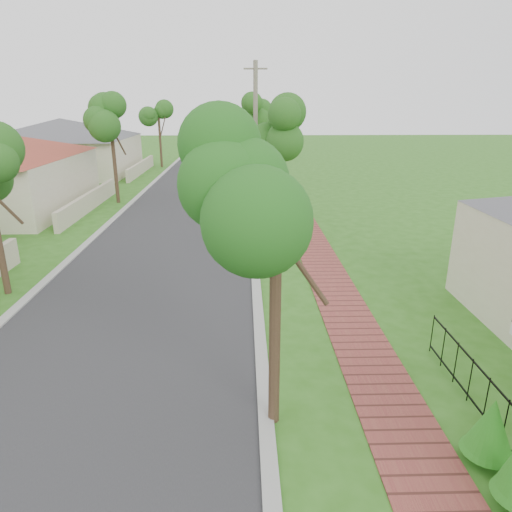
# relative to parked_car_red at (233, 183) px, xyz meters

# --- Properties ---
(ground) EXTENTS (160.00, 160.00, 0.00)m
(ground) POSITION_rel_parked_car_red_xyz_m (0.43, -23.99, -0.81)
(ground) COLOR #2C6317
(ground) RESTS_ON ground
(road) EXTENTS (7.00, 120.00, 0.02)m
(road) POSITION_rel_parked_car_red_xyz_m (-2.57, -3.99, -0.81)
(road) COLOR #28282B
(road) RESTS_ON ground
(kerb_right) EXTENTS (0.30, 120.00, 0.10)m
(kerb_right) POSITION_rel_parked_car_red_xyz_m (1.08, -3.99, -0.81)
(kerb_right) COLOR #9E9E99
(kerb_right) RESTS_ON ground
(kerb_left) EXTENTS (0.30, 120.00, 0.10)m
(kerb_left) POSITION_rel_parked_car_red_xyz_m (-6.22, -3.99, -0.81)
(kerb_left) COLOR #9E9E99
(kerb_left) RESTS_ON ground
(sidewalk) EXTENTS (1.50, 120.00, 0.03)m
(sidewalk) POSITION_rel_parked_car_red_xyz_m (3.68, -3.99, -0.81)
(sidewalk) COLOR brown
(sidewalk) RESTS_ON ground
(street_trees) EXTENTS (10.70, 37.65, 5.89)m
(street_trees) POSITION_rel_parked_car_red_xyz_m (-2.44, 2.85, 3.72)
(street_trees) COLOR #382619
(street_trees) RESTS_ON ground
(far_house_grey) EXTENTS (15.56, 15.56, 4.60)m
(far_house_grey) POSITION_rel_parked_car_red_xyz_m (-14.54, 10.01, 1.53)
(far_house_grey) COLOR beige
(far_house_grey) RESTS_ON ground
(parked_car_red) EXTENTS (2.85, 5.06, 1.63)m
(parked_car_red) POSITION_rel_parked_car_red_xyz_m (0.00, 0.00, 0.00)
(parked_car_red) COLOR maroon
(parked_car_red) RESTS_ON ground
(parked_car_white) EXTENTS (1.64, 4.55, 1.49)m
(parked_car_white) POSITION_rel_parked_car_red_xyz_m (-0.57, 13.34, -0.07)
(parked_car_white) COLOR silver
(parked_car_white) RESTS_ON ground
(near_tree) EXTENTS (2.17, 2.17, 5.57)m
(near_tree) POSITION_rel_parked_car_red_xyz_m (1.23, -22.49, 3.63)
(near_tree) COLOR #382619
(near_tree) RESTS_ON ground
(utility_pole) EXTENTS (1.20, 0.24, 7.90)m
(utility_pole) POSITION_rel_parked_car_red_xyz_m (1.33, -5.31, 3.19)
(utility_pole) COLOR gray
(utility_pole) RESTS_ON ground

